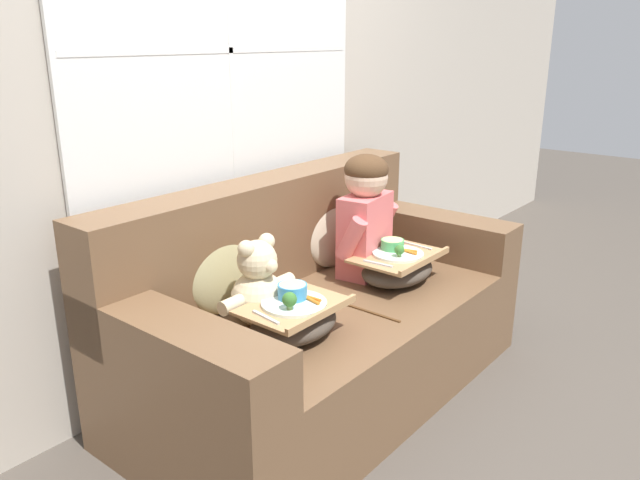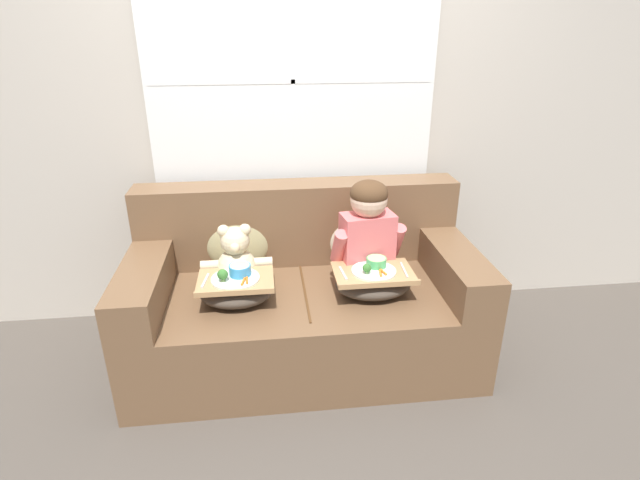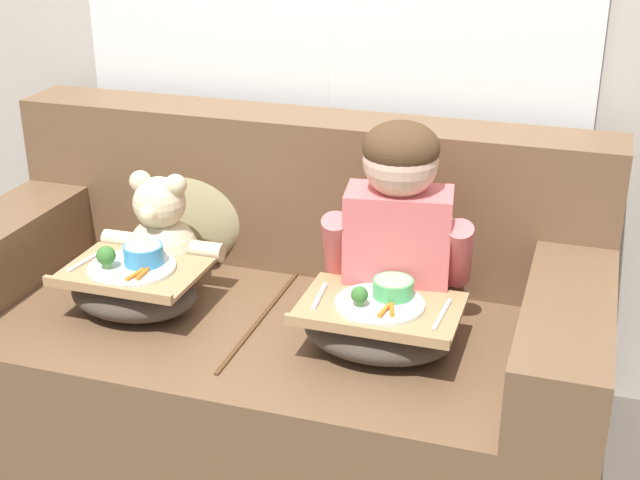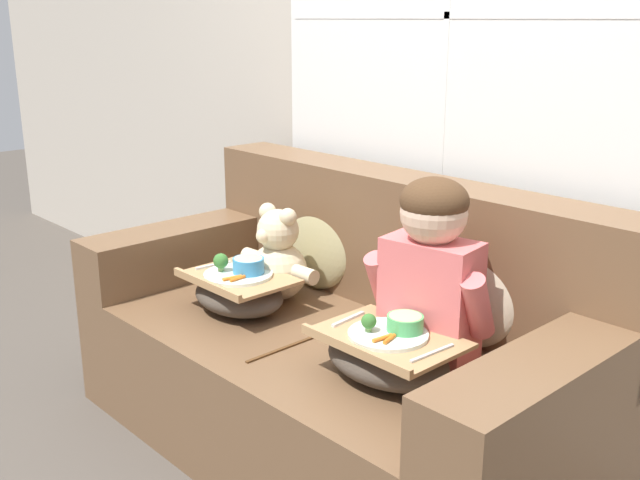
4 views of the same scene
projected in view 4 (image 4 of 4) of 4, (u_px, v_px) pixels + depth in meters
ground_plane at (331, 447)px, 2.67m from camera, size 14.00×14.00×0.00m
wall_back_with_window at (454, 64)px, 2.69m from camera, size 8.00×0.08×2.60m
couch at (345, 355)px, 2.61m from camera, size 1.88×0.95×0.93m
throw_pillow_behind_child at (472, 286)px, 2.42m from camera, size 0.40×0.19×0.42m
throw_pillow_behind_teddy at (320, 239)px, 2.92m from camera, size 0.39×0.19×0.40m
child_figure at (431, 263)px, 2.24m from camera, size 0.42×0.22×0.58m
teddy_bear at (277, 260)px, 2.79m from camera, size 0.39×0.27×0.36m
lap_tray_child at (388, 355)px, 2.19m from camera, size 0.42×0.30×0.20m
lap_tray_teddy at (239, 291)px, 2.69m from camera, size 0.39×0.29×0.21m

